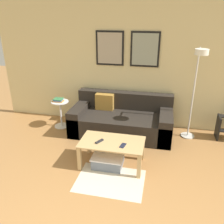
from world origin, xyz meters
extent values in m
cube|color=beige|center=(0.00, 3.50, 1.27)|extent=(5.60, 0.06, 2.55)
cube|color=black|center=(-0.41, 3.45, 1.56)|extent=(0.55, 0.02, 0.66)
cube|color=#ADA38E|center=(-0.41, 3.44, 1.56)|extent=(0.48, 0.01, 0.59)
cube|color=black|center=(0.27, 3.45, 1.56)|extent=(0.55, 0.02, 0.66)
cube|color=#939E8E|center=(0.27, 3.44, 1.56)|extent=(0.48, 0.01, 0.59)
cube|color=beige|center=(0.04, 1.51, 0.00)|extent=(0.96, 0.69, 0.01)
cube|color=#28231E|center=(-0.07, 2.97, 0.20)|extent=(1.92, 0.92, 0.40)
cube|color=#28231E|center=(-0.07, 3.33, 0.56)|extent=(1.92, 0.20, 0.34)
cube|color=#28231E|center=(-0.91, 2.97, 0.26)|extent=(0.24, 0.92, 0.52)
cube|color=#28231E|center=(0.77, 2.97, 0.26)|extent=(0.24, 0.92, 0.52)
cube|color=#A87A33|center=(-0.45, 3.16, 0.56)|extent=(0.36, 0.14, 0.32)
cube|color=tan|center=(-0.02, 1.90, 0.40)|extent=(0.97, 0.55, 0.02)
cube|color=tan|center=(-0.47, 1.67, 0.20)|extent=(0.06, 0.06, 0.39)
cube|color=tan|center=(0.43, 1.67, 0.20)|extent=(0.06, 0.06, 0.39)
cube|color=tan|center=(-0.47, 2.14, 0.20)|extent=(0.06, 0.06, 0.39)
cube|color=tan|center=(0.43, 2.14, 0.20)|extent=(0.06, 0.06, 0.39)
cube|color=slate|center=(-0.07, 1.87, 0.08)|extent=(0.45, 0.37, 0.16)
cube|color=silver|center=(-0.07, 1.87, 0.17)|extent=(0.48, 0.40, 0.02)
cylinder|color=silver|center=(1.21, 3.11, 0.01)|extent=(0.26, 0.26, 0.02)
cylinder|color=silver|center=(1.21, 3.11, 0.85)|extent=(0.03, 0.03, 1.66)
cylinder|color=silver|center=(1.21, 2.97, 1.68)|extent=(0.02, 0.29, 0.02)
cylinder|color=white|center=(1.21, 2.82, 1.65)|extent=(0.21, 0.21, 0.09)
cylinder|color=white|center=(-1.34, 2.99, 0.01)|extent=(0.30, 0.30, 0.01)
cylinder|color=white|center=(-1.34, 2.99, 0.28)|extent=(0.04, 0.04, 0.52)
cylinder|color=white|center=(-1.34, 2.99, 0.55)|extent=(0.35, 0.35, 0.02)
cube|color=#D18438|center=(-1.36, 2.97, 0.57)|extent=(0.21, 0.14, 0.02)
cube|color=#335199|center=(-1.36, 2.97, 0.59)|extent=(0.17, 0.14, 0.03)
cube|color=#387F4C|center=(-1.36, 2.98, 0.61)|extent=(0.18, 0.16, 0.01)
cube|color=#232328|center=(-0.20, 1.85, 0.42)|extent=(0.11, 0.15, 0.02)
cube|color=#1E2338|center=(0.16, 1.82, 0.41)|extent=(0.09, 0.15, 0.01)
cube|color=black|center=(1.74, 3.17, 0.22)|extent=(0.03, 0.29, 0.45)
camera|label=1|loc=(0.66, -1.14, 2.23)|focal=38.00mm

